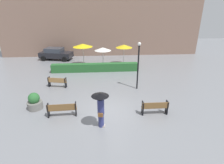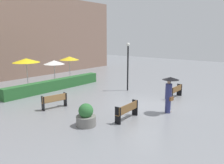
% 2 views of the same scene
% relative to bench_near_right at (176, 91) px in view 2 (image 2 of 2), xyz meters
% --- Properties ---
extents(ground_plane, '(60.00, 60.00, 0.00)m').
position_rel_bench_near_right_xyz_m(ground_plane, '(-2.95, 0.53, -0.53)').
color(ground_plane, gray).
extents(bench_near_right, '(1.70, 0.39, 0.90)m').
position_rel_bench_near_right_xyz_m(bench_near_right, '(0.00, 0.00, 0.00)').
color(bench_near_right, brown).
rests_on(bench_near_right, ground).
extents(bench_near_left, '(1.83, 0.41, 0.91)m').
position_rel_bench_near_right_xyz_m(bench_near_left, '(-5.89, 0.18, 0.01)').
color(bench_near_left, brown).
rests_on(bench_near_left, ground).
extents(bench_far_left, '(1.65, 0.67, 0.89)m').
position_rel_bench_near_right_xyz_m(bench_far_left, '(-7.14, 4.88, -0.00)').
color(bench_far_left, '#9E7242').
rests_on(bench_far_left, ground).
extents(pedestrian_with_umbrella, '(0.96, 0.96, 2.17)m').
position_rel_bench_near_right_xyz_m(pedestrian_with_umbrella, '(-3.47, -1.08, 0.86)').
color(pedestrian_with_umbrella, navy).
rests_on(pedestrian_with_umbrella, ground).
extents(planter_pot, '(1.00, 1.00, 1.17)m').
position_rel_bench_near_right_xyz_m(planter_pot, '(-7.92, 1.31, -0.03)').
color(planter_pot, slate).
rests_on(planter_pot, ground).
extents(lamp_post, '(0.28, 0.28, 3.95)m').
position_rel_bench_near_right_xyz_m(lamp_post, '(-0.32, 4.08, 1.89)').
color(lamp_post, black).
rests_on(lamp_post, ground).
extents(patio_umbrella_yellow, '(2.25, 2.25, 2.64)m').
position_rel_bench_near_right_xyz_m(patio_umbrella_yellow, '(-5.28, 10.99, 1.93)').
color(patio_umbrella_yellow, silver).
rests_on(patio_umbrella_yellow, ground).
extents(patio_umbrella_white, '(1.86, 1.86, 2.34)m').
position_rel_bench_near_right_xyz_m(patio_umbrella_white, '(-3.02, 10.26, 1.63)').
color(patio_umbrella_white, silver).
rests_on(patio_umbrella_white, ground).
extents(patio_umbrella_yellow_far, '(1.95, 1.95, 2.46)m').
position_rel_bench_near_right_xyz_m(patio_umbrella_yellow_far, '(-0.51, 11.09, 1.75)').
color(patio_umbrella_yellow_far, silver).
rests_on(patio_umbrella_yellow_far, ground).
extents(hedge_strip, '(9.25, 0.70, 0.88)m').
position_rel_bench_near_right_xyz_m(hedge_strip, '(-3.93, 8.93, -0.09)').
color(hedge_strip, '#28602D').
rests_on(hedge_strip, ground).
extents(building_facade, '(28.00, 1.20, 9.00)m').
position_rel_bench_near_right_xyz_m(building_facade, '(-2.95, 16.53, 3.97)').
color(building_facade, '#846656').
rests_on(building_facade, ground).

